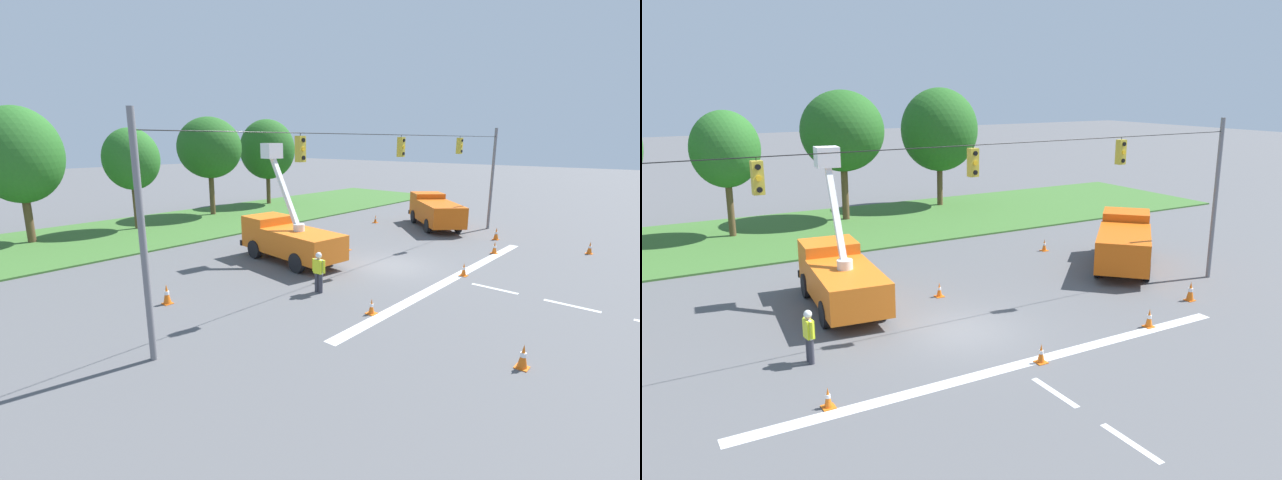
# 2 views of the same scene
# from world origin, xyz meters

# --- Properties ---
(ground_plane) EXTENTS (200.00, 200.00, 0.00)m
(ground_plane) POSITION_xyz_m (0.00, 0.00, 0.00)
(ground_plane) COLOR #565659
(grass_verge) EXTENTS (56.00, 12.00, 0.10)m
(grass_verge) POSITION_xyz_m (0.00, 18.00, 0.05)
(grass_verge) COLOR #3D6B2D
(grass_verge) RESTS_ON ground
(lane_markings) EXTENTS (17.60, 15.25, 0.01)m
(lane_markings) POSITION_xyz_m (0.00, -4.73, 0.00)
(lane_markings) COLOR silver
(lane_markings) RESTS_ON ground
(signal_gantry) EXTENTS (26.20, 0.33, 7.20)m
(signal_gantry) POSITION_xyz_m (0.08, -0.00, 4.43)
(signal_gantry) COLOR slate
(signal_gantry) RESTS_ON ground
(tree_west) EXTENTS (4.93, 4.60, 8.38)m
(tree_west) POSITION_xyz_m (-10.88, 19.65, 5.45)
(tree_west) COLOR brown
(tree_west) RESTS_ON ground
(tree_centre) EXTENTS (3.83, 3.98, 7.23)m
(tree_centre) POSITION_xyz_m (-4.39, 18.91, 5.05)
(tree_centre) COLOR brown
(tree_centre) RESTS_ON ground
(tree_east) EXTENTS (5.20, 5.66, 8.29)m
(tree_east) POSITION_xyz_m (2.87, 20.06, 5.73)
(tree_east) COLOR brown
(tree_east) RESTS_ON ground
(tree_far_east) EXTENTS (5.44, 5.48, 8.40)m
(tree_far_east) POSITION_xyz_m (10.49, 21.40, 5.47)
(tree_far_east) COLOR brown
(tree_far_east) RESTS_ON ground
(utility_truck_bucket_lift) EXTENTS (2.97, 6.61, 6.20)m
(utility_truck_bucket_lift) POSITION_xyz_m (-2.86, 4.70, 1.33)
(utility_truck_bucket_lift) COLOR orange
(utility_truck_bucket_lift) RESTS_ON ground
(utility_truck_support_near) EXTENTS (6.44, 6.37, 2.34)m
(utility_truck_support_near) POSITION_xyz_m (10.81, 3.18, 1.26)
(utility_truck_support_near) COLOR #D6560F
(utility_truck_support_near) RESTS_ON ground
(road_worker) EXTENTS (0.28, 0.65, 1.77)m
(road_worker) POSITION_xyz_m (-5.47, 0.19, 1.00)
(road_worker) COLOR #383842
(road_worker) RESTS_ON ground
(traffic_cone_foreground_left) EXTENTS (0.36, 0.36, 0.72)m
(traffic_cone_foreground_left) POSITION_xyz_m (9.60, -7.11, 0.35)
(traffic_cone_foreground_left) COLOR orange
(traffic_cone_foreground_left) RESTS_ON ground
(traffic_cone_foreground_right) EXTENTS (0.36, 0.36, 0.73)m
(traffic_cone_foreground_right) POSITION_xyz_m (-6.26, -8.31, 0.36)
(traffic_cone_foreground_right) COLOR orange
(traffic_cone_foreground_right) RESTS_ON ground
(traffic_cone_mid_left) EXTENTS (0.36, 0.36, 0.63)m
(traffic_cone_mid_left) POSITION_xyz_m (9.34, 7.48, 0.30)
(traffic_cone_mid_left) COLOR orange
(traffic_cone_mid_left) RESTS_ON ground
(traffic_cone_mid_right) EXTENTS (0.36, 0.36, 0.61)m
(traffic_cone_mid_right) POSITION_xyz_m (1.05, 3.75, 0.29)
(traffic_cone_mid_right) COLOR orange
(traffic_cone_mid_right) RESTS_ON ground
(traffic_cone_near_bucket) EXTENTS (0.36, 0.36, 0.69)m
(traffic_cone_near_bucket) POSITION_xyz_m (6.08, -3.01, 0.34)
(traffic_cone_near_bucket) COLOR orange
(traffic_cone_near_bucket) RESTS_ON ground
(traffic_cone_lane_edge_a) EXTENTS (0.36, 0.36, 0.60)m
(traffic_cone_lane_edge_a) POSITION_xyz_m (-5.89, -2.84, 0.28)
(traffic_cone_lane_edge_a) COLOR orange
(traffic_cone_lane_edge_a) RESTS_ON ground
(traffic_cone_lane_edge_b) EXTENTS (0.36, 0.36, 0.81)m
(traffic_cone_lane_edge_b) POSITION_xyz_m (9.69, -1.79, 0.40)
(traffic_cone_lane_edge_b) COLOR orange
(traffic_cone_lane_edge_b) RESTS_ON ground
(traffic_cone_far_left) EXTENTS (0.36, 0.36, 0.81)m
(traffic_cone_far_left) POSITION_xyz_m (-10.47, 3.79, 0.40)
(traffic_cone_far_left) COLOR orange
(traffic_cone_far_left) RESTS_ON ground
(traffic_cone_far_right) EXTENTS (0.36, 0.36, 0.63)m
(traffic_cone_far_right) POSITION_xyz_m (0.86, -3.46, 0.30)
(traffic_cone_far_right) COLOR orange
(traffic_cone_far_right) RESTS_ON ground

